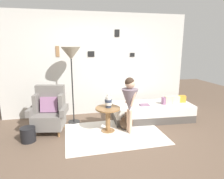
{
  "coord_description": "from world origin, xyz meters",
  "views": [
    {
      "loc": [
        -0.82,
        -3.15,
        1.82
      ],
      "look_at": [
        0.15,
        0.95,
        0.85
      ],
      "focal_mm": 31.71,
      "sensor_mm": 36.0,
      "label": 1
    }
  ],
  "objects": [
    {
      "name": "vase_striped",
      "position": [
        0.01,
        0.71,
        0.65
      ],
      "size": [
        0.15,
        0.15,
        0.29
      ],
      "color": "#2D384C",
      "rests_on": "side_table"
    },
    {
      "name": "ground_plane",
      "position": [
        0.0,
        0.0,
        0.0
      ],
      "size": [
        12.0,
        12.0,
        0.0
      ],
      "primitive_type": "plane",
      "color": "brown"
    },
    {
      "name": "side_table",
      "position": [
        -0.0,
        0.69,
        0.37
      ],
      "size": [
        0.52,
        0.52,
        0.53
      ],
      "color": "olive",
      "rests_on": "ground"
    },
    {
      "name": "pillow_mid",
      "position": [
        1.76,
        1.02,
        0.49
      ],
      "size": [
        0.2,
        0.12,
        0.18
      ],
      "primitive_type": "cube",
      "rotation": [
        0.0,
        0.0,
        0.02
      ],
      "color": "beige",
      "rests_on": "daybed"
    },
    {
      "name": "floor_lamp",
      "position": [
        -0.68,
        1.37,
        1.56
      ],
      "size": [
        0.44,
        0.44,
        1.76
      ],
      "color": "black",
      "rests_on": "ground"
    },
    {
      "name": "magazine_basket",
      "position": [
        -1.58,
        0.6,
        0.14
      ],
      "size": [
        0.28,
        0.28,
        0.28
      ],
      "primitive_type": "cylinder",
      "color": "black",
      "rests_on": "ground"
    },
    {
      "name": "pillow_extra",
      "position": [
        1.51,
        1.02,
        0.48
      ],
      "size": [
        0.19,
        0.13,
        0.17
      ],
      "primitive_type": "cube",
      "rotation": [
        0.0,
        0.0,
        -0.04
      ],
      "color": "gray",
      "rests_on": "daybed"
    },
    {
      "name": "person_child",
      "position": [
        0.42,
        0.52,
        0.76
      ],
      "size": [
        0.34,
        0.34,
        1.18
      ],
      "color": "#D8AD8E",
      "rests_on": "ground"
    },
    {
      "name": "gallery_wall",
      "position": [
        -0.0,
        1.95,
        1.3
      ],
      "size": [
        4.8,
        0.12,
        2.6
      ],
      "color": "beige",
      "rests_on": "ground"
    },
    {
      "name": "armchair",
      "position": [
        -1.19,
        1.0,
        0.44
      ],
      "size": [
        0.83,
        0.69,
        0.97
      ],
      "color": "olive",
      "rests_on": "ground"
    },
    {
      "name": "daybed",
      "position": [
        1.2,
        1.12,
        0.2
      ],
      "size": [
        1.96,
        0.95,
        0.4
      ],
      "color": "#4C4742",
      "rests_on": "ground"
    },
    {
      "name": "rug",
      "position": [
        0.1,
        0.54,
        0.01
      ],
      "size": [
        1.99,
        1.43,
        0.01
      ],
      "primitive_type": "cube",
      "color": "silver",
      "rests_on": "ground"
    },
    {
      "name": "demijohn_near",
      "position": [
        0.41,
        0.7,
        0.15
      ],
      "size": [
        0.3,
        0.3,
        0.39
      ],
      "color": "#473323",
      "rests_on": "ground"
    },
    {
      "name": "pillow_back",
      "position": [
        1.56,
        1.0,
        0.5
      ],
      "size": [
        0.17,
        0.14,
        0.19
      ],
      "primitive_type": "cube",
      "rotation": [
        0.0,
        0.0,
        -0.11
      ],
      "color": "beige",
      "rests_on": "daybed"
    },
    {
      "name": "pillow_head",
      "position": [
        1.97,
        1.08,
        0.48
      ],
      "size": [
        0.2,
        0.15,
        0.17
      ],
      "primitive_type": "cube",
      "rotation": [
        0.0,
        0.0,
        -0.16
      ],
      "color": "orange",
      "rests_on": "daybed"
    },
    {
      "name": "book_on_daybed",
      "position": [
        0.96,
        1.03,
        0.42
      ],
      "size": [
        0.24,
        0.19,
        0.03
      ],
      "primitive_type": "cube",
      "rotation": [
        0.0,
        0.0,
        -0.16
      ],
      "color": "slate",
      "rests_on": "daybed"
    }
  ]
}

